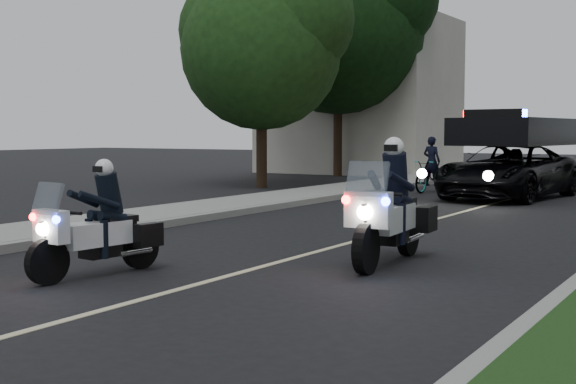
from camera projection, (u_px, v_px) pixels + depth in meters
ground at (143, 299)px, 8.67m from camera, size 120.00×120.00×0.00m
curb_left at (290, 204)px, 19.31m from camera, size 0.20×60.00×0.15m
sidewalk_left at (254, 202)px, 19.88m from camera, size 2.00×60.00×0.16m
building_far at (360, 97)px, 35.72m from camera, size 8.00×6.00×7.00m
lane_marking at (447, 216)px, 17.19m from camera, size 0.12×50.00×0.01m
police_moto_left at (98, 276)px, 10.08m from camera, size 0.84×1.87×1.54m
police_moto_right at (389, 264)px, 11.00m from camera, size 0.90×2.19×1.82m
police_suv at (508, 198)px, 21.76m from camera, size 3.16×5.74×2.67m
bicycle at (431, 192)px, 23.99m from camera, size 0.90×1.95×0.98m
cyclist at (431, 192)px, 23.99m from camera, size 0.59×0.43×1.54m
tree_left_near at (262, 188)px, 25.97m from camera, size 6.25×6.25×8.97m
tree_left_far at (338, 176)px, 32.64m from camera, size 8.11×8.11×12.06m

